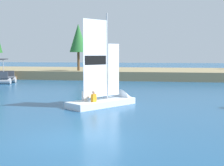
# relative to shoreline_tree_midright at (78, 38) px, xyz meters

# --- Properties ---
(ground_plane) EXTENTS (200.00, 200.00, 0.00)m
(ground_plane) POSITION_rel_shoreline_tree_midright_xyz_m (7.28, -27.16, -5.08)
(ground_plane) COLOR navy
(shore_bank) EXTENTS (80.00, 12.52, 1.07)m
(shore_bank) POSITION_rel_shoreline_tree_midright_xyz_m (7.28, 4.34, -4.54)
(shore_bank) COLOR #897A56
(shore_bank) RESTS_ON ground
(shoreline_tree_midright) EXTENTS (2.19, 2.19, 5.79)m
(shoreline_tree_midright) POSITION_rel_shoreline_tree_midright_xyz_m (0.00, 0.00, 0.00)
(shoreline_tree_midright) COLOR brown
(shoreline_tree_midright) RESTS_ON shore_bank
(sailboat) EXTENTS (4.17, 4.84, 6.13)m
(sailboat) POSITION_rel_shoreline_tree_midright_xyz_m (7.28, -18.92, -4.68)
(sailboat) COLOR silver
(sailboat) RESTS_ON ground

